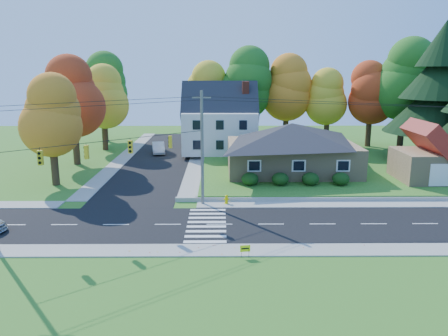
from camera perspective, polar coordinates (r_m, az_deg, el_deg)
The scene contains 25 objects.
ground at distance 34.05m, azimuth -0.60°, elevation -7.39°, with size 120.00×120.00×0.00m, color #3D7923.
road_main at distance 34.05m, azimuth -0.60°, elevation -7.37°, with size 90.00×8.00×0.02m, color black.
road_cross at distance 59.68m, azimuth -8.25°, elevation 1.35°, with size 8.00×44.00×0.02m, color black.
sidewalk_north at distance 38.77m, azimuth -0.58°, elevation -4.77°, with size 90.00×2.00×0.08m, color #9C9A90.
sidewalk_south at distance 29.39m, azimuth -0.62°, elevation -10.69°, with size 90.00×2.00×0.08m, color #9C9A90.
lawn at distance 55.70m, azimuth 12.95°, elevation 0.58°, with size 30.00×30.00×0.50m, color #3D7923.
ranch_house at distance 49.33m, azimuth 8.78°, elevation 2.77°, with size 14.60×10.60×5.40m.
colonial_house at distance 60.38m, azimuth -0.51°, elevation 6.01°, with size 10.40×8.40×9.60m.
garage at distance 49.90m, azimuth 25.60°, elevation 1.27°, with size 7.30×6.30×4.60m.
hedge_row at distance 43.71m, azimuth 9.31°, elevation -1.41°, with size 10.70×1.70×1.27m.
traffic_infrastructure at distance 33.95m, azimuth -0.86°, elevation 1.59°, with size 38.10×10.66×10.00m.
tree_lot_0 at distance 66.07m, azimuth -2.31°, elevation 9.83°, with size 6.72×6.72×12.51m.
tree_lot_1 at distance 65.10m, azimuth 3.04°, elevation 10.93°, with size 7.84×7.84×14.60m.
tree_lot_2 at distance 66.74m, azimuth 8.21°, elevation 10.31°, with size 7.28×7.28×13.56m.
tree_lot_3 at distance 66.99m, azimuth 13.45°, elevation 8.98°, with size 6.16×6.16×11.47m.
tree_lot_4 at distance 67.68m, azimuth 18.68°, elevation 9.25°, with size 6.72×6.72×12.51m.
tree_lot_5 at distance 67.16m, azimuth 22.64°, elevation 10.60°, with size 8.40×8.40×15.64m.
conifer_east_a at distance 60.33m, azimuth 26.40°, elevation 9.27°, with size 12.80×12.80×16.96m.
tree_west_0 at distance 47.38m, azimuth -21.74°, elevation 6.35°, with size 6.16×6.16×11.47m.
tree_west_1 at distance 57.00m, azimuth -19.20°, elevation 8.82°, with size 7.28×7.28×13.56m.
tree_west_2 at distance 66.31m, azimuth -15.59°, elevation 8.96°, with size 6.72×6.72×12.51m.
tree_west_3 at distance 74.48m, azimuth -15.57°, elevation 10.35°, with size 7.84×7.84×14.60m.
white_car at distance 62.69m, azimuth -8.55°, elevation 2.62°, with size 1.63×4.67×1.54m, color silver.
fire_hydrant at distance 38.80m, azimuth 0.32°, elevation -4.17°, with size 0.50×0.39×0.87m.
yard_sign at distance 28.26m, azimuth 2.79°, elevation -10.49°, with size 0.66×0.13×0.83m.
Camera 1 is at (0.10, -31.95, 11.78)m, focal length 35.00 mm.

